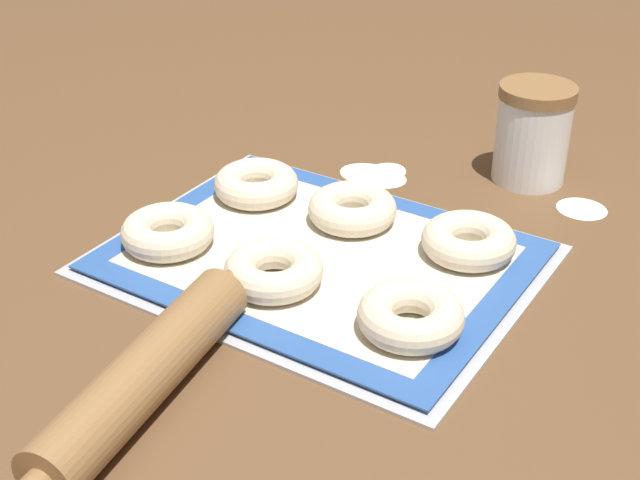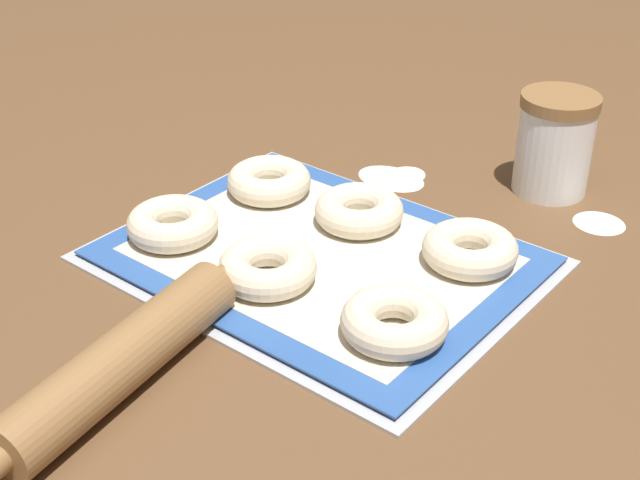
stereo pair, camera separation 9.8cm
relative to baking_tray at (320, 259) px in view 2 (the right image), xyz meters
name	(u,v)px [view 2 (the right image)]	position (x,y,z in m)	size (l,w,h in m)	color
ground_plane	(327,265)	(0.01, 0.00, 0.00)	(2.80, 2.80, 0.00)	brown
baking_tray	(320,259)	(0.00, 0.00, 0.00)	(0.48, 0.38, 0.01)	#B2B5BA
baking_mat	(320,255)	(0.00, 0.00, 0.01)	(0.46, 0.35, 0.00)	#2D569E
bagel_front_left	(173,224)	(-0.16, -0.08, 0.03)	(0.11, 0.11, 0.04)	beige
bagel_front_center	(267,268)	(-0.01, -0.08, 0.03)	(0.11, 0.11, 0.04)	beige
bagel_front_right	(394,321)	(0.16, -0.08, 0.03)	(0.11, 0.11, 0.04)	beige
bagel_back_left	(269,181)	(-0.15, 0.08, 0.03)	(0.11, 0.11, 0.04)	beige
bagel_back_center	(359,211)	(-0.01, 0.09, 0.03)	(0.11, 0.11, 0.04)	beige
bagel_back_right	(470,249)	(0.15, 0.09, 0.03)	(0.11, 0.11, 0.04)	beige
flour_canister	(555,144)	(0.13, 0.34, 0.06)	(0.10, 0.10, 0.14)	white
rolling_pin	(121,361)	(-0.01, -0.29, 0.03)	(0.10, 0.39, 0.06)	olive
flour_patch_near	(599,222)	(0.22, 0.29, 0.00)	(0.07, 0.06, 0.00)	white
flour_patch_far	(405,175)	(-0.05, 0.25, 0.00)	(0.05, 0.06, 0.00)	white
flour_patch_side	(391,178)	(-0.06, 0.23, 0.00)	(0.10, 0.07, 0.00)	white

